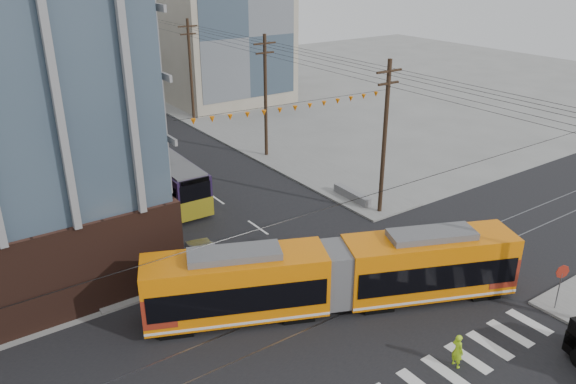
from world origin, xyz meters
name	(u,v)px	position (x,y,z in m)	size (l,w,h in m)	color
ground	(408,331)	(0.00, 0.00, 0.00)	(160.00, 160.00, 0.00)	slate
bg_bldg_ne_near	(219,35)	(16.00, 48.00, 8.00)	(14.00, 14.00, 16.00)	gray
bg_bldg_ne_far	(168,26)	(18.00, 68.00, 7.00)	(16.00, 16.00, 14.00)	#8C99A5
utility_pole_far	(139,53)	(8.50, 56.00, 5.50)	(0.30, 0.30, 11.00)	black
streetcar	(335,275)	(-1.62, 3.82, 1.88)	(19.53, 2.75, 3.76)	orange
city_bus	(162,174)	(-2.90, 23.09, 1.71)	(2.62, 12.10, 3.43)	#241739
parked_car_silver	(203,254)	(-5.27, 11.73, 0.67)	(1.41, 4.05, 1.33)	#BBBDBF
parked_car_white	(156,215)	(-5.44, 18.48, 0.66)	(1.85, 4.55, 1.32)	silver
parked_car_grey	(122,188)	(-5.65, 24.48, 0.67)	(2.21, 4.80, 1.33)	#535559
pedestrian	(458,351)	(-0.10, -3.00, 0.85)	(0.62, 0.41, 1.69)	#AFE91B
stop_sign	(559,290)	(7.60, -3.14, 1.28)	(0.78, 0.78, 2.55)	maroon
jersey_barrier	(352,196)	(8.30, 13.80, 0.38)	(0.86, 3.82, 0.76)	slate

